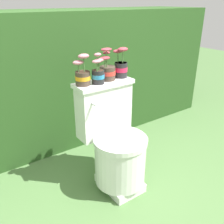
# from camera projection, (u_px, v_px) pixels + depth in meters

# --- Properties ---
(ground_plane) EXTENTS (12.00, 12.00, 0.00)m
(ground_plane) POSITION_uv_depth(u_px,v_px,m) (109.00, 190.00, 1.95)
(ground_plane) COLOR #4C703D
(hedge_backdrop) EXTENTS (3.72, 0.74, 1.27)m
(hedge_backdrop) POSITION_uv_depth(u_px,v_px,m) (48.00, 79.00, 2.48)
(hedge_backdrop) COLOR #284C1E
(hedge_backdrop) RESTS_ON ground
(toilet) EXTENTS (0.44, 0.50, 0.81)m
(toilet) POSITION_uv_depth(u_px,v_px,m) (115.00, 144.00, 1.89)
(toilet) COLOR white
(toilet) RESTS_ON ground
(potted_plant_left) EXTENTS (0.12, 0.11, 0.22)m
(potted_plant_left) POSITION_uv_depth(u_px,v_px,m) (83.00, 75.00, 1.70)
(potted_plant_left) COLOR #47382D
(potted_plant_left) RESTS_ON toilet
(potted_plant_midleft) EXTENTS (0.11, 0.10, 0.22)m
(potted_plant_midleft) POSITION_uv_depth(u_px,v_px,m) (98.00, 73.00, 1.73)
(potted_plant_midleft) COLOR #262628
(potted_plant_midleft) RESTS_ON toilet
(potted_plant_middle) EXTENTS (0.14, 0.12, 0.24)m
(potted_plant_middle) POSITION_uv_depth(u_px,v_px,m) (107.00, 70.00, 1.82)
(potted_plant_middle) COLOR #47382D
(potted_plant_middle) RESTS_ON toilet
(potted_plant_midright) EXTENTS (0.11, 0.10, 0.23)m
(potted_plant_midright) POSITION_uv_depth(u_px,v_px,m) (121.00, 66.00, 1.88)
(potted_plant_midright) COLOR #262628
(potted_plant_midright) RESTS_ON toilet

